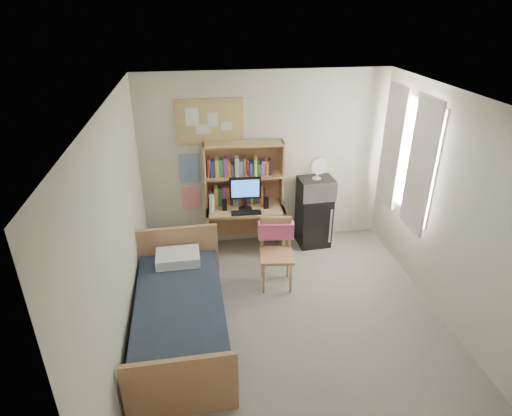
{
  "coord_description": "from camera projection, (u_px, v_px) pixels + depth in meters",
  "views": [
    {
      "loc": [
        -1.0,
        -3.77,
        3.45
      ],
      "look_at": [
        -0.26,
        1.2,
        0.98
      ],
      "focal_mm": 30.0,
      "sensor_mm": 36.0,
      "label": 1
    }
  ],
  "objects": [
    {
      "name": "curtain_left",
      "position": [
        420.0,
        166.0,
        5.24
      ],
      "size": [
        0.04,
        0.55,
        1.7
      ],
      "primitive_type": "cube",
      "color": "white",
      "rests_on": "wall_right"
    },
    {
      "name": "wall_left",
      "position": [
        119.0,
        242.0,
        4.19
      ],
      "size": [
        0.04,
        4.2,
        2.6
      ],
      "primitive_type": "cube",
      "color": "beige",
      "rests_on": "floor"
    },
    {
      "name": "poster_wave",
      "position": [
        189.0,
        168.0,
        6.16
      ],
      "size": [
        0.3,
        0.01,
        0.42
      ],
      "primitive_type": "cube",
      "color": "#234D8D",
      "rests_on": "wall_back"
    },
    {
      "name": "pillow",
      "position": [
        178.0,
        257.0,
        5.23
      ],
      "size": [
        0.53,
        0.38,
        0.13
      ],
      "primitive_type": "cube",
      "rotation": [
        0.0,
        0.0,
        0.02
      ],
      "color": "white",
      "rests_on": "bed"
    },
    {
      "name": "window_unit",
      "position": [
        408.0,
        156.0,
        5.6
      ],
      "size": [
        0.1,
        1.4,
        1.7
      ],
      "primitive_type": "cube",
      "color": "white",
      "rests_on": "wall_right"
    },
    {
      "name": "hoodie",
      "position": [
        276.0,
        230.0,
        5.6
      ],
      "size": [
        0.48,
        0.19,
        0.22
      ],
      "primitive_type": "cube",
      "rotation": [
        0.0,
        0.0,
        -0.11
      ],
      "color": "#E3567E",
      "rests_on": "desk_chair"
    },
    {
      "name": "microwave",
      "position": [
        316.0,
        188.0,
        6.3
      ],
      "size": [
        0.53,
        0.41,
        0.29
      ],
      "primitive_type": "cube",
      "rotation": [
        0.0,
        0.0,
        0.06
      ],
      "color": "#B4B4B9",
      "rests_on": "mini_fridge"
    },
    {
      "name": "bed",
      "position": [
        181.0,
        319.0,
        4.71
      ],
      "size": [
        1.02,
        1.98,
        0.54
      ],
      "primitive_type": "cube",
      "rotation": [
        0.0,
        0.0,
        0.02
      ],
      "color": "#1B2431",
      "rests_on": "floor"
    },
    {
      "name": "speaker_right",
      "position": [
        266.0,
        203.0,
        6.18
      ],
      "size": [
        0.07,
        0.07,
        0.17
      ],
      "primitive_type": "cube",
      "rotation": [
        0.0,
        0.0,
        -0.05
      ],
      "color": "black",
      "rests_on": "desk"
    },
    {
      "name": "hutch",
      "position": [
        244.0,
        174.0,
        6.17
      ],
      "size": [
        1.15,
        0.34,
        0.93
      ],
      "primitive_type": "cube",
      "rotation": [
        0.0,
        0.0,
        -0.05
      ],
      "color": "tan",
      "rests_on": "desk"
    },
    {
      "name": "wall_right",
      "position": [
        458.0,
        217.0,
        4.67
      ],
      "size": [
        0.04,
        4.2,
        2.6
      ],
      "primitive_type": "cube",
      "color": "beige",
      "rests_on": "floor"
    },
    {
      "name": "curtain_right",
      "position": [
        392.0,
        146.0,
        5.95
      ],
      "size": [
        0.04,
        0.55,
        1.7
      ],
      "primitive_type": "cube",
      "color": "white",
      "rests_on": "wall_right"
    },
    {
      "name": "poster_japan",
      "position": [
        192.0,
        198.0,
        6.37
      ],
      "size": [
        0.28,
        0.01,
        0.36
      ],
      "primitive_type": "cube",
      "color": "red",
      "rests_on": "wall_back"
    },
    {
      "name": "floor",
      "position": [
        293.0,
        327.0,
        5.01
      ],
      "size": [
        3.6,
        4.2,
        0.02
      ],
      "primitive_type": "cube",
      "color": "gray",
      "rests_on": "ground"
    },
    {
      "name": "bulletin_board",
      "position": [
        209.0,
        122.0,
        5.91
      ],
      "size": [
        0.94,
        0.03,
        0.64
      ],
      "primitive_type": "cube",
      "color": "tan",
      "rests_on": "wall_back"
    },
    {
      "name": "keyboard",
      "position": [
        246.0,
        213.0,
        6.06
      ],
      "size": [
        0.43,
        0.15,
        0.02
      ],
      "primitive_type": "cube",
      "rotation": [
        0.0,
        0.0,
        -0.05
      ],
      "color": "black",
      "rests_on": "desk"
    },
    {
      "name": "desk_fan",
      "position": [
        317.0,
        169.0,
        6.17
      ],
      "size": [
        0.26,
        0.26,
        0.31
      ],
      "primitive_type": "cylinder",
      "rotation": [
        0.0,
        0.0,
        0.06
      ],
      "color": "white",
      "rests_on": "microwave"
    },
    {
      "name": "mini_fridge",
      "position": [
        313.0,
        220.0,
        6.56
      ],
      "size": [
        0.49,
        0.49,
        0.79
      ],
      "primitive_type": "cube",
      "rotation": [
        0.0,
        0.0,
        0.06
      ],
      "color": "black",
      "rests_on": "floor"
    },
    {
      "name": "water_bottle",
      "position": [
        212.0,
        204.0,
        6.05
      ],
      "size": [
        0.08,
        0.08,
        0.26
      ],
      "primitive_type": "cylinder",
      "rotation": [
        0.0,
        0.0,
        -0.05
      ],
      "color": "white",
      "rests_on": "desk"
    },
    {
      "name": "wall_front",
      "position": [
        379.0,
        397.0,
        2.57
      ],
      "size": [
        3.6,
        0.04,
        2.6
      ],
      "primitive_type": "cube",
      "color": "beige",
      "rests_on": "floor"
    },
    {
      "name": "wall_back",
      "position": [
        264.0,
        161.0,
        6.3
      ],
      "size": [
        3.6,
        0.04,
        2.6
      ],
      "primitive_type": "cube",
      "color": "beige",
      "rests_on": "floor"
    },
    {
      "name": "ceiling",
      "position": [
        304.0,
        103.0,
        3.86
      ],
      "size": [
        3.6,
        4.2,
        0.02
      ],
      "primitive_type": "cube",
      "color": "white",
      "rests_on": "wall_back"
    },
    {
      "name": "speaker_left",
      "position": [
        225.0,
        205.0,
        6.13
      ],
      "size": [
        0.07,
        0.07,
        0.16
      ],
      "primitive_type": "cube",
      "rotation": [
        0.0,
        0.0,
        -0.05
      ],
      "color": "black",
      "rests_on": "desk"
    },
    {
      "name": "desk_chair",
      "position": [
        277.0,
        255.0,
        5.53
      ],
      "size": [
        0.51,
        0.51,
        0.93
      ],
      "primitive_type": "cube",
      "rotation": [
        0.0,
        0.0,
        -0.11
      ],
      "color": "tan",
      "rests_on": "floor"
    },
    {
      "name": "desk",
      "position": [
        245.0,
        228.0,
        6.4
      ],
      "size": [
        1.16,
        0.62,
        0.71
      ],
      "primitive_type": "cube",
      "rotation": [
        0.0,
        0.0,
        -0.05
      ],
      "color": "tan",
      "rests_on": "floor"
    },
    {
      "name": "monitor",
      "position": [
        245.0,
        194.0,
        6.08
      ],
      "size": [
        0.45,
        0.06,
        0.48
      ],
      "primitive_type": "cube",
      "rotation": [
        0.0,
        0.0,
        -0.05
      ],
      "color": "black",
      "rests_on": "desk"
    }
  ]
}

